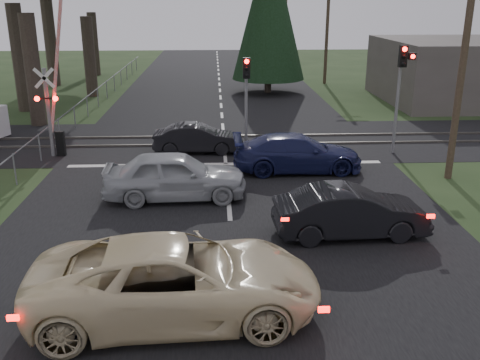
{
  "coord_description": "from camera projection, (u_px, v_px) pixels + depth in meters",
  "views": [
    {
      "loc": [
        -0.43,
        -13.06,
        6.56
      ],
      "look_at": [
        0.31,
        2.33,
        1.3
      ],
      "focal_mm": 40.0,
      "sensor_mm": 36.0,
      "label": 1
    }
  ],
  "objects": [
    {
      "name": "conifer_tree",
      "position": [
        269.0,
        7.0,
        37.29
      ],
      "size": [
        5.2,
        5.2,
        11.0
      ],
      "color": "#473D33",
      "rests_on": "ground"
    },
    {
      "name": "crossing_signal",
      "position": [
        54.0,
        110.0,
        22.74
      ],
      "size": [
        1.62,
        0.38,
        6.96
      ],
      "color": "slate",
      "rests_on": "ground"
    },
    {
      "name": "traffic_signal_right",
      "position": [
        402.0,
        79.0,
        22.72
      ],
      "size": [
        0.68,
        0.48,
        4.7
      ],
      "color": "slate",
      "rests_on": "ground"
    },
    {
      "name": "ground",
      "position": [
        233.0,
        253.0,
        14.49
      ],
      "size": [
        120.0,
        120.0,
        0.0
      ],
      "primitive_type": "plane",
      "color": "#223518",
      "rests_on": "ground"
    },
    {
      "name": "stop_line",
      "position": [
        226.0,
        164.0,
        22.23
      ],
      "size": [
        13.0,
        0.35,
        0.0
      ],
      "primitive_type": "cube",
      "color": "silver",
      "rests_on": "ground"
    },
    {
      "name": "blue_sedan",
      "position": [
        297.0,
        153.0,
        21.17
      ],
      "size": [
        5.1,
        2.11,
        1.48
      ],
      "primitive_type": "imported",
      "rotation": [
        0.0,
        0.0,
        1.58
      ],
      "color": "#171B47",
      "rests_on": "ground"
    },
    {
      "name": "silver_car",
      "position": [
        175.0,
        176.0,
        18.2
      ],
      "size": [
        4.9,
        2.12,
        1.65
      ],
      "primitive_type": "imported",
      "rotation": [
        0.0,
        0.0,
        1.61
      ],
      "color": "#9FA2A6",
      "rests_on": "ground"
    },
    {
      "name": "utility_pole_mid",
      "position": [
        327.0,
        23.0,
        41.71
      ],
      "size": [
        1.8,
        0.26,
        9.0
      ],
      "color": "#4C3D2D",
      "rests_on": "ground"
    },
    {
      "name": "dark_car_far",
      "position": [
        197.0,
        138.0,
        23.77
      ],
      "size": [
        3.89,
        1.44,
        1.27
      ],
      "primitive_type": "imported",
      "rotation": [
        0.0,
        0.0,
        1.55
      ],
      "color": "black",
      "rests_on": "ground"
    },
    {
      "name": "cream_coupe",
      "position": [
        176.0,
        279.0,
        11.41
      ],
      "size": [
        6.33,
        3.19,
        1.72
      ],
      "primitive_type": "imported",
      "rotation": [
        0.0,
        0.0,
        1.63
      ],
      "color": "beige",
      "rests_on": "ground"
    },
    {
      "name": "utility_pole_near",
      "position": [
        464.0,
        52.0,
        19.02
      ],
      "size": [
        1.8,
        0.26,
        9.0
      ],
      "color": "#4C3D2D",
      "rests_on": "ground"
    },
    {
      "name": "rail_far",
      "position": [
        224.0,
        136.0,
        26.57
      ],
      "size": [
        120.0,
        0.12,
        0.1
      ],
      "primitive_type": "cube",
      "color": "#59544C",
      "rests_on": "ground"
    },
    {
      "name": "rail_near",
      "position": [
        224.0,
        144.0,
        25.06
      ],
      "size": [
        120.0,
        0.12,
        0.1
      ],
      "primitive_type": "cube",
      "color": "#59544C",
      "rests_on": "ground"
    },
    {
      "name": "traffic_signal_center",
      "position": [
        246.0,
        87.0,
        23.72
      ],
      "size": [
        0.32,
        0.48,
        4.1
      ],
      "color": "slate",
      "rests_on": "ground"
    },
    {
      "name": "utility_pole_far",
      "position": [
        286.0,
        14.0,
        65.34
      ],
      "size": [
        1.8,
        0.26,
        9.0
      ],
      "color": "#4C3D2D",
      "rests_on": "ground"
    },
    {
      "name": "dark_hatchback",
      "position": [
        350.0,
        212.0,
        15.36
      ],
      "size": [
        4.46,
        1.76,
        1.45
      ],
      "primitive_type": "imported",
      "rotation": [
        0.0,
        0.0,
        1.62
      ],
      "color": "black",
      "rests_on": "ground"
    },
    {
      "name": "fence_left",
      "position": [
        103.0,
        102.0,
        35.4
      ],
      "size": [
        0.1,
        36.0,
        1.2
      ],
      "primitive_type": null,
      "color": "slate",
      "rests_on": "ground"
    },
    {
      "name": "rail_corridor",
      "position": [
        224.0,
        141.0,
        25.83
      ],
      "size": [
        120.0,
        8.0,
        0.01
      ],
      "primitive_type": "cube",
      "color": "black",
      "rests_on": "ground"
    },
    {
      "name": "road",
      "position": [
        225.0,
        152.0,
        23.94
      ],
      "size": [
        14.0,
        100.0,
        0.01
      ],
      "primitive_type": "cube",
      "color": "black",
      "rests_on": "ground"
    }
  ]
}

